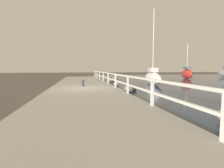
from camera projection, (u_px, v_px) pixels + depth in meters
name	position (u px, v px, depth m)	size (l,w,h in m)	color
ground_plane	(84.00, 91.00, 12.35)	(120.00, 120.00, 0.00)	#4C473D
dock_walkway	(84.00, 90.00, 12.34)	(4.76, 36.00, 0.25)	#9E998E
railing	(115.00, 78.00, 12.70)	(0.10, 32.50, 0.99)	beige
boulder_near_dock	(129.00, 89.00, 11.64)	(0.70, 0.63, 0.52)	#666056
boulder_mid_strip	(134.00, 89.00, 12.56)	(0.39, 0.35, 0.29)	gray
boulder_water_edge	(116.00, 84.00, 16.09)	(0.55, 0.49, 0.41)	gray
boulder_upstream	(111.00, 80.00, 21.03)	(0.60, 0.54, 0.45)	#666056
boulder_far_strip	(115.00, 79.00, 21.38)	(0.75, 0.68, 0.56)	#666056
mooring_bollard	(83.00, 83.00, 13.60)	(0.20, 0.20, 0.51)	#333338
sailboat_white	(153.00, 77.00, 17.96)	(2.24, 6.03, 7.53)	white
sailboat_red	(187.00, 74.00, 26.89)	(1.79, 3.88, 5.43)	red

